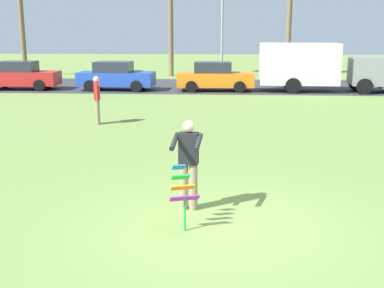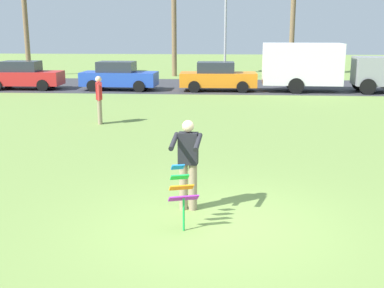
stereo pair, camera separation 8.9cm
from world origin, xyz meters
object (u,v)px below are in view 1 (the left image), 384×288
object	(u,v)px
person_kite_flyer	(188,162)
parked_car_orange	(215,77)
parked_car_red	(20,76)
parked_car_blue	(116,76)
person_walker_near	(97,98)
parked_truck_grey_van	(314,66)
kite_held	(182,189)
streetlight_pole	(222,20)

from	to	relation	value
person_kite_flyer	parked_car_orange	world-z (taller)	person_kite_flyer
parked_car_red	parked_car_blue	size ratio (longest dim) A/B	1.00
person_kite_flyer	parked_car_orange	distance (m)	18.51
parked_car_orange	person_kite_flyer	bearing A→B (deg)	-90.50
person_kite_flyer	person_walker_near	distance (m)	9.33
parked_car_red	parked_car_orange	xyz separation A→B (m)	(11.04, 0.00, 0.00)
parked_truck_grey_van	person_walker_near	xyz separation A→B (m)	(-9.45, -10.03, -0.48)
kite_held	streetlight_pole	size ratio (longest dim) A/B	0.15
parked_car_blue	streetlight_pole	xyz separation A→B (m)	(5.90, 7.67, 3.22)
parked_car_blue	person_walker_near	bearing A→B (deg)	-81.48
kite_held	parked_truck_grey_van	bearing A→B (deg)	73.87
parked_car_orange	person_walker_near	distance (m)	10.82
person_kite_flyer	kite_held	world-z (taller)	person_kite_flyer
kite_held	streetlight_pole	xyz separation A→B (m)	(0.54, 27.02, 3.30)
parked_car_blue	streetlight_pole	distance (m)	10.20
kite_held	parked_car_red	xyz separation A→B (m)	(-10.83, 19.35, 0.08)
parked_truck_grey_van	person_kite_flyer	bearing A→B (deg)	-106.70
person_kite_flyer	parked_truck_grey_van	world-z (taller)	parked_truck_grey_van
streetlight_pole	parked_car_blue	bearing A→B (deg)	-127.56
parked_car_red	parked_truck_grey_van	world-z (taller)	parked_truck_grey_van
person_kite_flyer	streetlight_pole	xyz separation A→B (m)	(0.50, 26.18, 3.05)
parked_car_red	streetlight_pole	distance (m)	14.10
parked_car_blue	parked_truck_grey_van	size ratio (longest dim) A/B	0.63
person_kite_flyer	parked_car_red	bearing A→B (deg)	120.44
person_walker_near	streetlight_pole	bearing A→B (deg)	76.06
person_kite_flyer	parked_car_red	xyz separation A→B (m)	(-10.88, 18.51, -0.18)
kite_held	person_kite_flyer	bearing A→B (deg)	87.03
parked_car_red	parked_car_blue	distance (m)	5.48
person_kite_flyer	kite_held	size ratio (longest dim) A/B	1.64
streetlight_pole	person_walker_near	size ratio (longest dim) A/B	4.05
parked_car_orange	streetlight_pole	bearing A→B (deg)	87.46
person_walker_near	person_kite_flyer	bearing A→B (deg)	-65.35
parked_car_orange	parked_truck_grey_van	size ratio (longest dim) A/B	0.63
kite_held	parked_truck_grey_van	distance (m)	20.16
parked_car_orange	kite_held	bearing A→B (deg)	-90.61
parked_car_orange	person_walker_near	xyz separation A→B (m)	(-4.05, -10.03, 0.16)
streetlight_pole	person_walker_near	distance (m)	18.49
kite_held	parked_car_red	size ratio (longest dim) A/B	0.25
kite_held	person_walker_near	size ratio (longest dim) A/B	0.61
person_kite_flyer	parked_car_red	world-z (taller)	person_kite_flyer
parked_car_red	parked_car_blue	xyz separation A→B (m)	(5.48, 0.00, 0.00)
parked_car_blue	streetlight_pole	size ratio (longest dim) A/B	0.61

